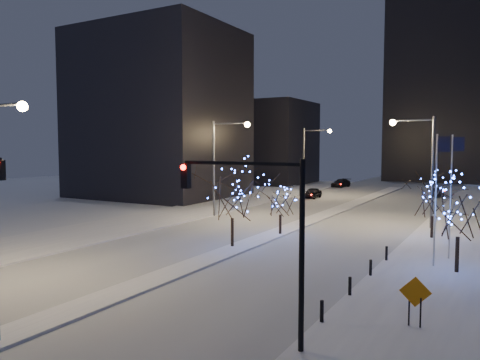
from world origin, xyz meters
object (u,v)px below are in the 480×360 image
Objects in this scene: car_mid at (438,192)px; holiday_tree_plaza_near at (459,208)px; car_near at (312,193)px; holiday_tree_median_near at (232,192)px; street_lamp_w_far at (311,152)px; traffic_signal_east at (262,219)px; holiday_tree_median_far at (280,199)px; construction_sign at (415,297)px; street_lamp_east at (422,157)px; street_lamp_w_mid at (222,155)px; holiday_tree_plaza_far at (433,196)px; car_far at (341,183)px.

holiday_tree_plaza_near is at bearing 88.58° from car_mid.
car_mid is (15.25, 10.74, -0.09)m from car_near.
street_lamp_w_far is at bearing 102.76° from holiday_tree_median_near.
holiday_tree_plaza_near is at bearing 69.15° from traffic_signal_east.
holiday_tree_median_far reaches higher than construction_sign.
street_lamp_w_far is at bearing 106.87° from holiday_tree_median_far.
holiday_tree_median_far is 20.40m from construction_sign.
street_lamp_w_mid is at bearing -171.04° from street_lamp_east.
holiday_tree_median_far is 0.87× the size of holiday_tree_plaza_far.
traffic_signal_east is 1.23× the size of holiday_tree_plaza_near.
holiday_tree_plaza_far is at bearing 40.95° from holiday_tree_median_near.
street_lamp_w_mid is 19.26m from street_lamp_east.
street_lamp_w_mid is at bearing -97.22° from car_near.
traffic_signal_east is 3.40× the size of construction_sign.
street_lamp_east is at bearing -48.55° from car_near.
car_mid is at bearing 33.08° from car_near.
car_mid is (17.13, 31.77, -5.86)m from street_lamp_w_mid.
car_mid is (17.13, 6.77, -5.86)m from street_lamp_w_far.
holiday_tree_median_near is 1.45× the size of holiday_tree_median_far.
car_near is at bearing 105.55° from holiday_tree_median_far.
holiday_tree_median_near is 17.19m from construction_sign.
car_mid is (-1.89, 28.77, -5.81)m from street_lamp_east.
holiday_tree_median_near is at bearing -80.95° from car_near.
street_lamp_w_mid reaches higher than traffic_signal_east.
traffic_signal_east is at bearing -110.85° from holiday_tree_plaza_near.
car_far is (-17.94, 66.26, -4.04)m from traffic_signal_east.
traffic_signal_east is 1.63× the size of car_near.
car_near is (-17.13, 18.03, -5.72)m from street_lamp_east.
car_mid is at bearing 90.74° from traffic_signal_east.
holiday_tree_plaza_far is at bearing 104.83° from holiday_tree_plaza_near.
traffic_signal_east is 57.93m from car_mid.
holiday_tree_median_far is (-8.44, 19.89, -1.70)m from traffic_signal_east.
holiday_tree_plaza_near reaches higher than car_mid.
street_lamp_east is 42.25m from car_far.
holiday_tree_plaza_near is 2.77× the size of construction_sign.
street_lamp_w_far reaches higher than holiday_tree_median_far.
holiday_tree_median_far reaches higher than car_far.
construction_sign is (13.14, -15.52, -1.67)m from holiday_tree_median_far.
holiday_tree_median_near is (-8.70, -44.02, 3.48)m from car_mid.
construction_sign is (22.58, -46.63, -5.11)m from street_lamp_w_far.
construction_sign is at bearing 42.94° from traffic_signal_east.
holiday_tree_median_near is (8.44, -12.25, -2.38)m from street_lamp_w_mid.
car_mid is 1.89× the size of construction_sign.
traffic_signal_east is at bearing -55.49° from street_lamp_w_mid.
car_near is 28.27m from holiday_tree_median_far.
construction_sign is at bearing -84.38° from holiday_tree_plaza_far.
car_far is at bearing 117.12° from street_lamp_east.
car_near is 47.42m from construction_sign.
holiday_tree_median_near is 1.25× the size of holiday_tree_plaza_far.
street_lamp_w_mid and street_lamp_w_far have the same top height.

